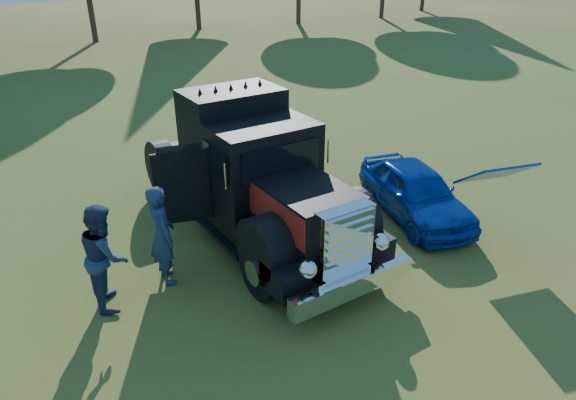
{
  "coord_description": "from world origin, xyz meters",
  "views": [
    {
      "loc": [
        -4.32,
        -5.91,
        5.71
      ],
      "look_at": [
        0.86,
        2.07,
        0.97
      ],
      "focal_mm": 32.0,
      "sensor_mm": 36.0,
      "label": 1
    }
  ],
  "objects_px": {
    "spectator_far": "(105,256)",
    "spectator_near": "(162,235)",
    "diamond_t_truck": "(254,179)",
    "hotrod_coupe": "(416,191)"
  },
  "relations": [
    {
      "from": "hotrod_coupe",
      "to": "spectator_near",
      "type": "bearing_deg",
      "value": 173.22
    },
    {
      "from": "spectator_far",
      "to": "hotrod_coupe",
      "type": "bearing_deg",
      "value": -81.66
    },
    {
      "from": "spectator_near",
      "to": "spectator_far",
      "type": "bearing_deg",
      "value": 99.62
    },
    {
      "from": "diamond_t_truck",
      "to": "spectator_far",
      "type": "distance_m",
      "value": 3.46
    },
    {
      "from": "spectator_far",
      "to": "diamond_t_truck",
      "type": "bearing_deg",
      "value": -63.89
    },
    {
      "from": "diamond_t_truck",
      "to": "spectator_near",
      "type": "distance_m",
      "value": 2.41
    },
    {
      "from": "diamond_t_truck",
      "to": "hotrod_coupe",
      "type": "relative_size",
      "value": 1.71
    },
    {
      "from": "spectator_far",
      "to": "spectator_near",
      "type": "bearing_deg",
      "value": -70.98
    },
    {
      "from": "diamond_t_truck",
      "to": "spectator_far",
      "type": "bearing_deg",
      "value": -167.08
    },
    {
      "from": "diamond_t_truck",
      "to": "spectator_near",
      "type": "xyz_separation_m",
      "value": [
        -2.3,
        -0.66,
        -0.3
      ]
    }
  ]
}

